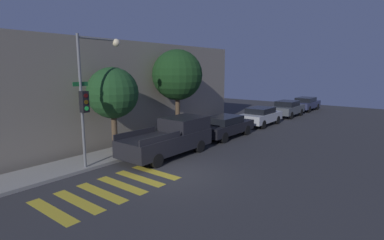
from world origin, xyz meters
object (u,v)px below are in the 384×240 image
sedan_near_corner (225,126)px  sedan_far_end (287,108)px  sedan_middle (261,116)px  sedan_tail_of_row (306,103)px  traffic_light_pole (91,86)px  tree_near_corner (113,93)px  tree_midblock (177,75)px  pickup_truck (171,137)px

sedan_near_corner → sedan_far_end: bearing=0.0°
sedan_middle → sedan_far_end: bearing=0.0°
sedan_middle → sedan_tail_of_row: 10.97m
traffic_light_pole → sedan_tail_of_row: 25.41m
sedan_near_corner → sedan_tail_of_row: (16.31, 0.00, 0.01)m
tree_near_corner → tree_midblock: 5.05m
pickup_truck → sedan_middle: (10.55, -0.00, -0.16)m
sedan_near_corner → sedan_tail_of_row: sedan_tail_of_row is taller
traffic_light_pole → tree_midblock: (6.89, 1.05, 0.34)m
traffic_light_pole → sedan_middle: size_ratio=1.36×
sedan_far_end → sedan_tail_of_row: size_ratio=0.91×
pickup_truck → sedan_far_end: pickup_truck is taller
sedan_middle → tree_midblock: (-7.35, 2.32, 3.27)m
tree_near_corner → tree_midblock: (4.98, 0.00, 0.83)m
tree_midblock → tree_near_corner: bearing=-180.0°
traffic_light_pole → pickup_truck: size_ratio=1.12×
tree_midblock → pickup_truck: bearing=-144.1°
sedan_tail_of_row → sedan_middle: bearing=180.0°
sedan_middle → tree_near_corner: tree_near_corner is taller
sedan_middle → tree_midblock: size_ratio=0.76×
pickup_truck → sedan_middle: pickup_truck is taller
pickup_truck → tree_near_corner: (-1.78, 2.32, 2.28)m
sedan_middle → sedan_far_end: size_ratio=1.02×
sedan_far_end → tree_near_corner: (-17.99, 2.32, 2.42)m
sedan_near_corner → sedan_middle: (5.34, 0.00, 0.01)m
sedan_near_corner → sedan_middle: sedan_middle is taller
sedan_middle → sedan_tail_of_row: sedan_middle is taller
pickup_truck → tree_midblock: tree_midblock is taller
pickup_truck → sedan_far_end: size_ratio=1.23×
sedan_far_end → tree_midblock: size_ratio=0.75×
sedan_near_corner → tree_near_corner: 7.77m
pickup_truck → sedan_near_corner: size_ratio=1.13×
sedan_tail_of_row → sedan_near_corner: bearing=-180.0°
sedan_middle → tree_near_corner: (-12.34, 2.32, 2.44)m
pickup_truck → tree_near_corner: 3.71m
pickup_truck → tree_near_corner: size_ratio=1.15×
tree_near_corner → sedan_near_corner: bearing=-18.3°
pickup_truck → sedan_middle: bearing=-0.0°
sedan_tail_of_row → tree_near_corner: 23.55m
pickup_truck → sedan_far_end: bearing=-0.0°
sedan_tail_of_row → tree_midblock: bearing=172.8°
sedan_tail_of_row → tree_midblock: size_ratio=0.82×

